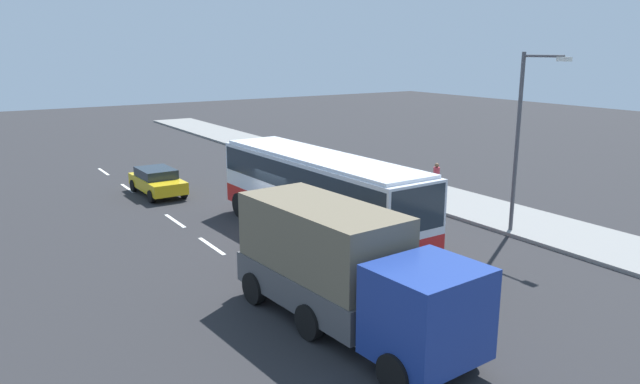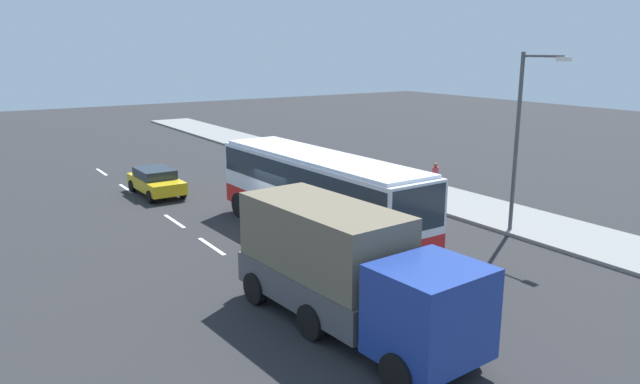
# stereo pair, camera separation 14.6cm
# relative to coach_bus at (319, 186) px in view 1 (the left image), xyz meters

# --- Properties ---
(ground_plane) EXTENTS (120.00, 120.00, 0.00)m
(ground_plane) POSITION_rel_coach_bus_xyz_m (-1.56, -1.01, -2.08)
(ground_plane) COLOR #28282B
(sidewalk_curb) EXTENTS (80.00, 4.00, 0.15)m
(sidewalk_curb) POSITION_rel_coach_bus_xyz_m (-1.56, 8.48, -2.01)
(sidewalk_curb) COLOR gray
(sidewalk_curb) RESTS_ON ground_plane
(lane_centreline) EXTENTS (32.22, 0.16, 0.01)m
(lane_centreline) POSITION_rel_coach_bus_xyz_m (-3.13, -4.11, -2.08)
(lane_centreline) COLOR white
(lane_centreline) RESTS_ON ground_plane
(coach_bus) EXTENTS (11.35, 3.05, 3.35)m
(coach_bus) POSITION_rel_coach_bus_xyz_m (0.00, 0.00, 0.00)
(coach_bus) COLOR red
(coach_bus) RESTS_ON ground_plane
(cargo_truck) EXTENTS (7.96, 3.04, 3.26)m
(cargo_truck) POSITION_rel_coach_bus_xyz_m (7.12, -3.78, -0.35)
(cargo_truck) COLOR navy
(cargo_truck) RESTS_ON ground_plane
(car_yellow_taxi) EXTENTS (4.18, 1.95, 1.37)m
(car_yellow_taxi) POSITION_rel_coach_bus_xyz_m (-10.49, -3.19, -1.34)
(car_yellow_taxi) COLOR gold
(car_yellow_taxi) RESTS_ON ground_plane
(pedestrian_near_curb) EXTENTS (0.32, 0.32, 1.64)m
(pedestrian_near_curb) POSITION_rel_coach_bus_xyz_m (-2.20, 8.51, -0.99)
(pedestrian_near_curb) COLOR #38334C
(pedestrian_near_curb) RESTS_ON sidewalk_curb
(street_lamp) EXTENTS (2.11, 0.24, 7.14)m
(street_lamp) POSITION_rel_coach_bus_xyz_m (4.11, 6.91, 2.20)
(street_lamp) COLOR #47474C
(street_lamp) RESTS_ON sidewalk_curb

